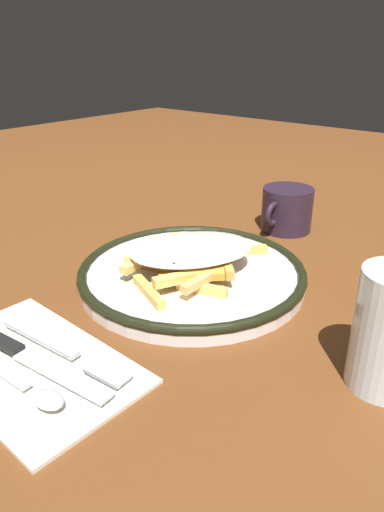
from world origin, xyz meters
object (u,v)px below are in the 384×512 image
Objects in this scene: plate at (192,273)px; spoon at (26,385)px; fries_heap at (191,254)px; knife at (18,351)px; coffee_mug at (288,210)px; napkin at (31,363)px; fork at (62,349)px.

plate is 1.98× the size of spoon.
spoon is at bearing 5.43° from fries_heap.
fries_heap reaches higher than knife.
coffee_mug reaches higher than fries_heap.
fork is at bearing 157.21° from napkin.
fork is 1.16× the size of spoon.
fries_heap is 0.25m from coffee_mug.
napkin is at bearing -1.23° from coffee_mug.
spoon is (0.27, 0.03, -0.00)m from plate.
knife is (0.03, -0.03, 0.00)m from fork.
spoon is (0.06, 0.02, 0.00)m from fork.
spoon is 0.52m from coffee_mug.
fries_heap is 2.02× the size of coffee_mug.
fork is 0.04m from knife.
coffee_mug is at bearing 179.53° from plate.
knife is (0.24, -0.03, -0.00)m from plate.
spoon reaches higher than fork.
spoon reaches higher than knife.
plate is 1.44× the size of knife.
fork is at bearing -157.74° from spoon.
napkin is 2.12× the size of coffee_mug.
coffee_mug is (-0.46, -0.00, 0.03)m from fork.
spoon reaches higher than napkin.
fork is at bearing 0.20° from coffee_mug.
napkin is 0.02m from knife.
plate is 1.71× the size of fork.
knife is at bearing -45.08° from fork.
spoon is at bearing 22.26° from fork.
coffee_mug is at bearing -179.80° from fork.
fork reaches higher than napkin.
fork is 0.84× the size of knife.
plate is 0.24m from napkin.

